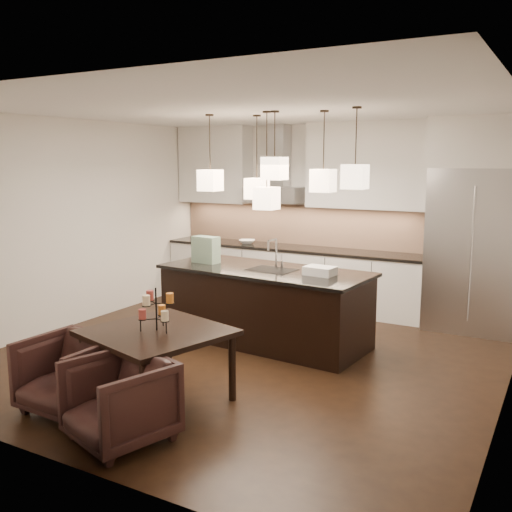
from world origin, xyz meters
The scene contains 36 objects.
floor centered at (0.00, 0.00, -0.01)m, with size 5.50×5.50×0.02m, color black.
ceiling centered at (0.00, 0.00, 2.81)m, with size 5.50×5.50×0.02m, color white.
wall_back centered at (0.00, 2.76, 1.40)m, with size 5.50×0.02×2.80m, color silver.
wall_front centered at (0.00, -2.76, 1.40)m, with size 5.50×0.02×2.80m, color silver.
wall_left centered at (-2.76, 0.00, 1.40)m, with size 0.02×5.50×2.80m, color silver.
refrigerator centered at (2.10, 2.38, 1.07)m, with size 1.20×0.72×2.15m, color #B7B7BA.
fridge_panel centered at (2.10, 2.38, 2.47)m, with size 1.26×0.72×0.65m, color silver.
lower_cabinets centered at (-0.62, 2.43, 0.44)m, with size 4.21×0.62×0.88m, color silver.
countertop centered at (-0.62, 2.43, 0.90)m, with size 4.21×0.66×0.04m, color black.
backsplash centered at (-0.62, 2.73, 1.24)m, with size 4.21×0.02×0.63m, color #DAA786.
upper_cab_left centered at (-2.10, 2.57, 2.17)m, with size 1.25×0.35×1.25m, color silver.
upper_cab_right centered at (0.55, 2.57, 2.17)m, with size 1.86×0.35×1.25m, color silver.
hood_canopy centered at (-0.93, 2.48, 1.72)m, with size 0.90×0.52×0.24m, color #B7B7BA.
hood_chimney centered at (-0.93, 2.59, 2.32)m, with size 0.30×0.28×0.96m, color #B7B7BA.
fruit_bowl centered at (-1.38, 2.38, 0.95)m, with size 0.26×0.26×0.06m, color silver.
island_body centered at (-0.08, 0.57, 0.44)m, with size 2.53×1.01×0.89m, color black.
island_top centered at (-0.08, 0.57, 0.91)m, with size 2.61×1.09×0.04m, color black.
faucet centered at (0.03, 0.66, 1.12)m, with size 0.10×0.24×0.38m, color silver, non-canonical shape.
tote_bag centered at (-0.95, 0.57, 1.10)m, with size 0.34×0.18×0.34m, color #134629.
food_container centered at (0.66, 0.53, 0.98)m, with size 0.34×0.24×0.10m, color silver.
dining_table centered at (-0.11, -1.49, 0.34)m, with size 1.15×1.15×0.69m, color black, non-canonical shape.
candelabra centered at (-0.11, -1.49, 0.89)m, with size 0.33×0.33×0.40m, color black, non-canonical shape.
candle_a centered at (0.01, -1.52, 0.85)m, with size 0.07×0.07×0.09m, color beige.
candle_b centered at (-0.15, -1.37, 0.85)m, with size 0.07×0.07×0.09m, color #C16920.
candle_c centered at (-0.20, -1.58, 0.85)m, with size 0.07×0.07×0.09m, color #9D3933.
candle_d centered at (0.01, -1.44, 1.00)m, with size 0.07×0.07×0.09m, color #C16920.
candle_e centered at (-0.22, -1.44, 1.00)m, with size 0.07×0.07×0.09m, color #9D3933.
candle_f centered at (-0.13, -1.61, 1.00)m, with size 0.07×0.07×0.09m, color beige.
armchair_left centered at (-0.68, -2.05, 0.34)m, with size 0.73×0.75×0.69m, color black.
armchair_right centered at (0.12, -2.27, 0.34)m, with size 0.73×0.75×0.69m, color black.
pendant_a centered at (-0.77, 0.42, 2.00)m, with size 0.24×0.24×0.26m, color beige.
pendant_b centered at (-0.31, 0.78, 1.90)m, with size 0.24×0.24×0.26m, color beige.
pendant_c centered at (0.15, 0.37, 2.16)m, with size 0.24×0.24×0.26m, color beige.
pendant_d centered at (0.66, 0.59, 2.02)m, with size 0.24×0.24×0.26m, color beige.
pendant_e centered at (1.12, 0.34, 2.08)m, with size 0.24×0.24×0.26m, color beige.
pendant_f centered at (0.05, 0.37, 1.81)m, with size 0.24×0.24×0.26m, color beige.
Camera 1 is at (3.18, -5.50, 2.25)m, focal length 40.00 mm.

